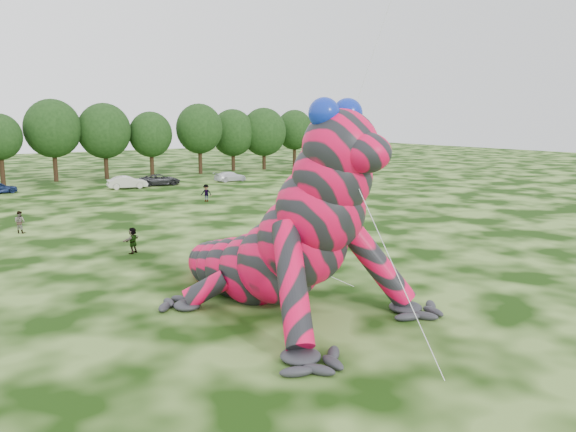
# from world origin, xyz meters

# --- Properties ---
(ground) EXTENTS (240.00, 240.00, 0.00)m
(ground) POSITION_xyz_m (0.00, 0.00, 0.00)
(ground) COLOR #16330A
(ground) RESTS_ON ground
(inflatable_gecko) EXTENTS (18.94, 21.08, 9.05)m
(inflatable_gecko) POSITION_xyz_m (4.39, 3.08, 4.52)
(inflatable_gecko) COLOR #E5083E
(inflatable_gecko) RESTS_ON ground
(tree_9) EXTENTS (5.27, 4.74, 8.68)m
(tree_9) POSITION_xyz_m (1.06, 57.35, 4.34)
(tree_9) COLOR black
(tree_9) RESTS_ON ground
(tree_10) EXTENTS (7.09, 6.38, 10.50)m
(tree_10) POSITION_xyz_m (7.40, 58.58, 5.25)
(tree_10) COLOR black
(tree_10) RESTS_ON ground
(tree_11) EXTENTS (7.01, 6.31, 10.07)m
(tree_11) POSITION_xyz_m (13.79, 58.20, 5.03)
(tree_11) COLOR black
(tree_11) RESTS_ON ground
(tree_12) EXTENTS (5.99, 5.39, 8.97)m
(tree_12) POSITION_xyz_m (20.01, 57.74, 4.49)
(tree_12) COLOR black
(tree_12) RESTS_ON ground
(tree_13) EXTENTS (6.83, 6.15, 10.13)m
(tree_13) POSITION_xyz_m (27.13, 57.13, 5.06)
(tree_13) COLOR black
(tree_13) RESTS_ON ground
(tree_14) EXTENTS (6.82, 6.14, 9.40)m
(tree_14) POSITION_xyz_m (33.46, 58.72, 4.70)
(tree_14) COLOR black
(tree_14) RESTS_ON ground
(tree_15) EXTENTS (7.17, 6.45, 9.63)m
(tree_15) POSITION_xyz_m (38.47, 57.77, 4.82)
(tree_15) COLOR black
(tree_15) RESTS_ON ground
(tree_16) EXTENTS (6.26, 5.63, 9.37)m
(tree_16) POSITION_xyz_m (45.45, 59.37, 4.69)
(tree_16) COLOR black
(tree_16) RESTS_ON ground
(tree_17) EXTENTS (6.98, 6.28, 10.30)m
(tree_17) POSITION_xyz_m (51.95, 56.66, 5.15)
(tree_17) COLOR black
(tree_17) RESTS_ON ground
(car_5) EXTENTS (4.66, 2.17, 1.48)m
(car_5) POSITION_xyz_m (12.63, 46.24, 0.74)
(car_5) COLOR beige
(car_5) RESTS_ON ground
(car_6) EXTENTS (5.13, 2.88, 1.35)m
(car_6) POSITION_xyz_m (16.99, 47.11, 0.68)
(car_6) COLOR #29292C
(car_6) RESTS_ON ground
(car_7) EXTENTS (4.50, 2.15, 1.27)m
(car_7) POSITION_xyz_m (26.07, 46.02, 0.63)
(car_7) COLOR white
(car_7) RESTS_ON ground
(spectator_2) EXTENTS (1.23, 1.24, 1.71)m
(spectator_2) POSITION_xyz_m (15.79, 31.90, 0.86)
(spectator_2) COLOR gray
(spectator_2) RESTS_ON ground
(spectator_5) EXTENTS (1.48, 1.28, 1.61)m
(spectator_5) POSITION_xyz_m (2.71, 15.21, 0.81)
(spectator_5) COLOR gray
(spectator_5) RESTS_ON ground
(spectator_1) EXTENTS (0.99, 1.00, 1.62)m
(spectator_1) POSITION_xyz_m (-2.01, 25.67, 0.81)
(spectator_1) COLOR gray
(spectator_1) RESTS_ON ground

